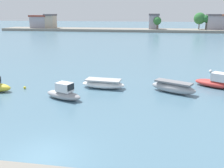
# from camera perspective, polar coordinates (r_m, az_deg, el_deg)

# --- Properties ---
(ground_plane) EXTENTS (400.00, 400.00, 0.00)m
(ground_plane) POSITION_cam_1_polar(r_m,az_deg,el_deg) (15.19, -14.80, -15.24)
(ground_plane) COLOR slate
(moored_boat_2) EXTENTS (3.89, 2.44, 1.55)m
(moored_boat_2) POSITION_cam_1_polar(r_m,az_deg,el_deg) (23.80, -10.54, -1.99)
(moored_boat_2) COLOR #9E9EA3
(moored_boat_2) RESTS_ON ground
(moored_boat_3) EXTENTS (4.57, 2.01, 0.93)m
(moored_boat_3) POSITION_cam_1_polar(r_m,az_deg,el_deg) (26.85, -1.93, 0.03)
(moored_boat_3) COLOR white
(moored_boat_3) RESTS_ON ground
(moored_boat_4) EXTENTS (4.59, 3.12, 1.14)m
(moored_boat_4) POSITION_cam_1_polar(r_m,az_deg,el_deg) (25.94, 13.30, -0.72)
(moored_boat_4) COLOR #9E9EA3
(moored_boat_4) RESTS_ON ground
(moored_boat_5) EXTENTS (4.38, 3.43, 1.58)m
(moored_boat_5) POSITION_cam_1_polar(r_m,az_deg,el_deg) (29.17, 21.84, 0.40)
(moored_boat_5) COLOR #C63833
(moored_boat_5) RESTS_ON ground
(mooring_buoy_0) EXTENTS (0.28, 0.28, 0.28)m
(mooring_buoy_0) POSITION_cam_1_polar(r_m,az_deg,el_deg) (28.05, -18.63, -0.76)
(mooring_buoy_0) COLOR yellow
(mooring_buoy_0) RESTS_ON ground
(mooring_buoy_1) EXTENTS (0.40, 0.40, 0.40)m
(mooring_buoy_1) POSITION_cam_1_polar(r_m,az_deg,el_deg) (36.00, 20.84, 2.64)
(mooring_buoy_1) COLOR white
(mooring_buoy_1) RESTS_ON ground
(distant_shoreline) EXTENTS (115.28, 11.39, 7.32)m
(distant_shoreline) POSITION_cam_1_polar(r_m,az_deg,el_deg) (106.67, 7.92, 12.40)
(distant_shoreline) COLOR gray
(distant_shoreline) RESTS_ON ground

